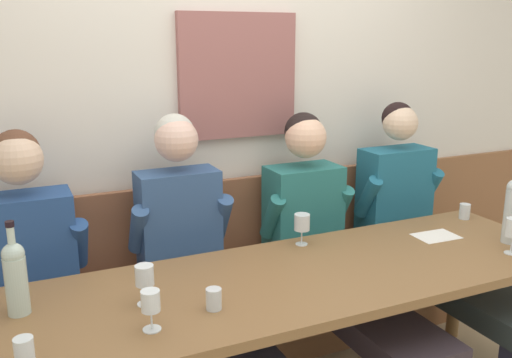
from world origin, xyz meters
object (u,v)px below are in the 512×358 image
wine_bottle_amber_mid (16,276)px  water_tumbler_right (465,211)px  person_center_right_seat (202,277)px  person_left_seat (35,307)px  wine_glass_mid_right (302,223)px  wine_glass_by_bottle (145,278)px  water_tumbler_center (214,299)px  dining_table (301,291)px  person_right_seat (431,236)px  wall_bench (239,305)px  wine_glass_near_bucket (151,302)px  water_tumbler_left (24,353)px  person_center_left_seat (333,251)px

wine_bottle_amber_mid → water_tumbler_right: wine_bottle_amber_mid is taller
person_center_right_seat → water_tumbler_right: (1.47, -0.06, 0.13)m
person_center_right_seat → wine_bottle_amber_mid: size_ratio=3.89×
person_left_seat → wine_glass_mid_right: (1.18, -0.04, 0.20)m
wine_glass_by_bottle → water_tumbler_center: bearing=-32.8°
dining_table → person_right_seat: person_right_seat is taller
wall_bench → person_left_seat: size_ratio=2.16×
person_left_seat → wine_glass_by_bottle: person_left_seat is taller
person_left_seat → water_tumbler_right: 2.17m
wine_glass_near_bucket → wall_bench: bearing=51.5°
wine_bottle_amber_mid → wall_bench: bearing=26.8°
dining_table → person_center_right_seat: bearing=134.9°
person_left_seat → wine_glass_near_bucket: person_left_seat is taller
wine_glass_near_bucket → water_tumbler_center: wine_glass_near_bucket is taller
dining_table → water_tumbler_right: water_tumbler_right is taller
wine_glass_near_bucket → water_tumbler_right: 1.88m
person_center_right_seat → water_tumbler_center: bearing=-103.6°
water_tumbler_center → wine_glass_near_bucket: bearing=-168.0°
dining_table → wine_glass_mid_right: size_ratio=16.89×
wall_bench → wine_glass_mid_right: 0.69m
wine_glass_by_bottle → water_tumbler_left: 0.49m
person_left_seat → wine_glass_mid_right: size_ratio=8.76×
person_left_seat → wine_glass_near_bucket: bearing=-56.7°
wine_glass_near_bucket → water_tumbler_right: wine_glass_near_bucket is taller
person_left_seat → wine_bottle_amber_mid: (-0.05, -0.21, 0.23)m
dining_table → person_center_left_seat: person_center_left_seat is taller
wine_glass_near_bucket → wine_glass_mid_right: bearing=29.7°
person_center_right_seat → water_tumbler_left: size_ratio=14.06×
dining_table → wine_glass_near_bucket: (-0.68, -0.19, 0.17)m
water_tumbler_left → wine_bottle_amber_mid: bearing=90.3°
person_center_right_seat → water_tumbler_left: 0.95m
person_left_seat → wine_glass_mid_right: bearing=-2.1°
person_left_seat → wine_bottle_amber_mid: bearing=-104.1°
person_center_right_seat → wine_glass_by_bottle: bearing=-135.2°
wall_bench → water_tumbler_right: bearing=-19.3°
water_tumbler_right → water_tumbler_left: 2.27m
person_left_seat → wine_glass_by_bottle: (0.37, -0.33, 0.20)m
wine_bottle_amber_mid → dining_table: bearing=-6.6°
person_center_right_seat → water_tumbler_right: 1.48m
wine_glass_near_bucket → person_center_right_seat: bearing=55.5°
person_left_seat → water_tumbler_left: size_ratio=13.77×
person_center_right_seat → water_tumbler_left: bearing=-142.8°
person_left_seat → water_tumbler_right: person_left_seat is taller
wine_bottle_amber_mid → person_right_seat: bearing=5.6°
wine_bottle_amber_mid → person_left_seat: bearing=75.9°
water_tumbler_right → wine_glass_by_bottle: bearing=-171.8°
person_center_left_seat → wine_glass_by_bottle: size_ratio=8.54×
person_center_right_seat → person_right_seat: bearing=-0.0°
dining_table → person_center_right_seat: (-0.32, 0.33, -0.01)m
person_center_left_seat → water_tumbler_left: size_ratio=13.71×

